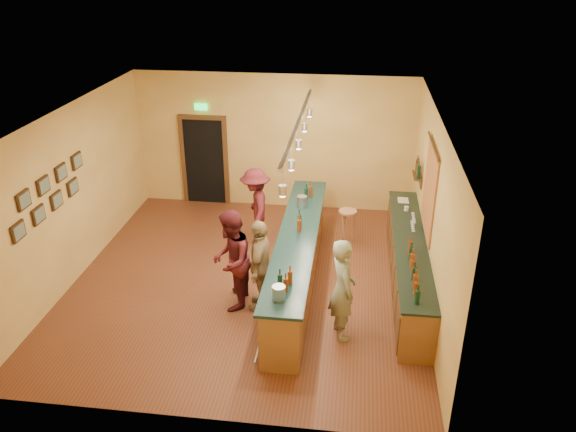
# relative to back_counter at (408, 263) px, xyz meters

# --- Properties ---
(floor) EXTENTS (7.00, 7.00, 0.00)m
(floor) POSITION_rel_back_counter_xyz_m (-2.97, -0.18, -0.49)
(floor) COLOR #5F2E1B
(floor) RESTS_ON ground
(ceiling) EXTENTS (6.50, 7.00, 0.02)m
(ceiling) POSITION_rel_back_counter_xyz_m (-2.97, -0.18, 2.71)
(ceiling) COLOR silver
(ceiling) RESTS_ON wall_back
(wall_back) EXTENTS (6.50, 0.02, 3.20)m
(wall_back) POSITION_rel_back_counter_xyz_m (-2.97, 3.32, 1.11)
(wall_back) COLOR tan
(wall_back) RESTS_ON floor
(wall_front) EXTENTS (6.50, 0.02, 3.20)m
(wall_front) POSITION_rel_back_counter_xyz_m (-2.97, -3.68, 1.11)
(wall_front) COLOR tan
(wall_front) RESTS_ON floor
(wall_left) EXTENTS (0.02, 7.00, 3.20)m
(wall_left) POSITION_rel_back_counter_xyz_m (-6.22, -0.18, 1.11)
(wall_left) COLOR tan
(wall_left) RESTS_ON floor
(wall_right) EXTENTS (0.02, 7.00, 3.20)m
(wall_right) POSITION_rel_back_counter_xyz_m (0.28, -0.18, 1.11)
(wall_right) COLOR tan
(wall_right) RESTS_ON floor
(doorway) EXTENTS (1.15, 0.09, 2.48)m
(doorway) POSITION_rel_back_counter_xyz_m (-4.67, 3.30, 0.64)
(doorway) COLOR black
(doorway) RESTS_ON wall_back
(tapestry) EXTENTS (0.03, 1.40, 1.60)m
(tapestry) POSITION_rel_back_counter_xyz_m (0.26, 0.22, 1.36)
(tapestry) COLOR #9A311E
(tapestry) RESTS_ON wall_right
(bottle_shelf) EXTENTS (0.17, 0.55, 0.54)m
(bottle_shelf) POSITION_rel_back_counter_xyz_m (0.20, 1.72, 1.18)
(bottle_shelf) COLOR #533119
(bottle_shelf) RESTS_ON wall_right
(picture_grid) EXTENTS (0.06, 2.20, 0.70)m
(picture_grid) POSITION_rel_back_counter_xyz_m (-6.18, -0.93, 1.46)
(picture_grid) COLOR #382111
(picture_grid) RESTS_ON wall_left
(back_counter) EXTENTS (0.60, 4.55, 1.27)m
(back_counter) POSITION_rel_back_counter_xyz_m (0.00, 0.00, 0.00)
(back_counter) COLOR brown
(back_counter) RESTS_ON floor
(tasting_bar) EXTENTS (0.74, 5.10, 1.38)m
(tasting_bar) POSITION_rel_back_counter_xyz_m (-2.03, -0.18, 0.12)
(tasting_bar) COLOR brown
(tasting_bar) RESTS_ON floor
(pendant_track) EXTENTS (0.11, 4.60, 0.50)m
(pendant_track) POSITION_rel_back_counter_xyz_m (-2.03, -0.18, 2.50)
(pendant_track) COLOR silver
(pendant_track) RESTS_ON ceiling
(bartender) EXTENTS (0.60, 0.73, 1.74)m
(bartender) POSITION_rel_back_counter_xyz_m (-1.16, -1.61, 0.38)
(bartender) COLOR gray
(bartender) RESTS_ON floor
(customer_a) EXTENTS (0.72, 0.90, 1.80)m
(customer_a) POSITION_rel_back_counter_xyz_m (-3.08, -1.01, 0.42)
(customer_a) COLOR #59191E
(customer_a) RESTS_ON floor
(customer_b) EXTENTS (0.46, 1.00, 1.67)m
(customer_b) POSITION_rel_back_counter_xyz_m (-2.58, -0.98, 0.35)
(customer_b) COLOR #997A51
(customer_b) RESTS_ON floor
(customer_c) EXTENTS (0.85, 1.20, 1.68)m
(customer_c) POSITION_rel_back_counter_xyz_m (-3.07, 1.33, 0.35)
(customer_c) COLOR #59191E
(customer_c) RESTS_ON floor
(bar_stool) EXTENTS (0.37, 0.37, 0.77)m
(bar_stool) POSITION_rel_back_counter_xyz_m (-1.17, 1.54, 0.14)
(bar_stool) COLOR #A8694C
(bar_stool) RESTS_ON floor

